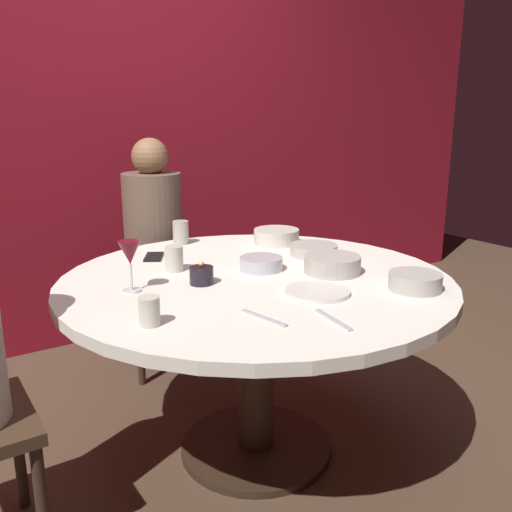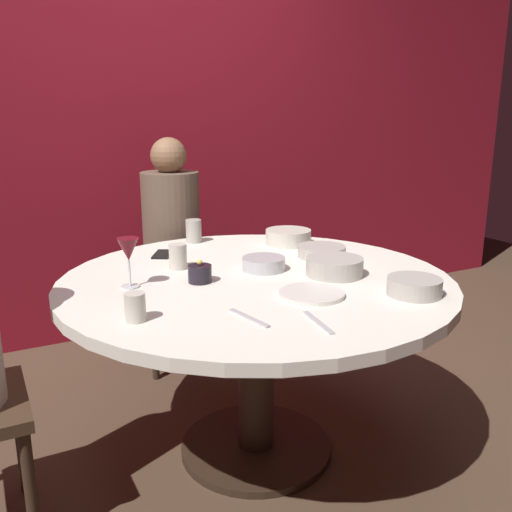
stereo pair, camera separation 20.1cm
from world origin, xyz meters
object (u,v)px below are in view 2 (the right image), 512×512
candle_holder (200,274)px  bowl_small_white (414,287)px  cup_by_left_diner (135,307)px  cell_phone (163,254)px  bowl_serving_large (264,264)px  dinner_plate (312,294)px  bowl_salad_center (288,237)px  seated_diner_back (171,229)px  cup_by_right_diner (193,231)px  bowl_sauce_side (322,252)px  cup_near_candle (178,256)px  wine_glass (128,252)px  dining_table (256,311)px  bowl_rice_portion (334,266)px

candle_holder → bowl_small_white: bearing=-38.6°
candle_holder → cup_by_left_diner: 0.41m
cell_phone → bowl_serving_large: bearing=-25.3°
dinner_plate → bowl_salad_center: size_ratio=1.05×
bowl_salad_center → cup_by_left_diner: 1.08m
seated_diner_back → cup_by_right_diner: seated_diner_back is taller
bowl_salad_center → bowl_sauce_side: size_ratio=1.04×
bowl_serving_large → bowl_salad_center: (0.30, 0.32, 0.01)m
bowl_serving_large → seated_diner_back: bearing=94.5°
bowl_serving_large → bowl_sauce_side: bearing=10.7°
bowl_sauce_side → cup_near_candle: size_ratio=2.06×
wine_glass → cup_by_right_diner: wine_glass is taller
cell_phone → dinner_plate: bearing=-39.9°
candle_holder → cup_by_left_diner: same height
dinner_plate → bowl_sauce_side: (0.31, 0.40, 0.02)m
candle_holder → cup_near_candle: 0.20m
cup_by_left_diner → bowl_serving_large: bearing=26.9°
cell_phone → bowl_small_white: 1.06m
seated_diner_back → bowl_salad_center: 0.67m
cell_phone → dining_table: bearing=-36.2°
dinner_plate → cup_near_candle: cup_near_candle is taller
cup_near_candle → cup_by_left_diner: bearing=-122.6°
bowl_salad_center → bowl_small_white: size_ratio=1.16×
bowl_serving_large → cup_by_right_diner: cup_by_right_diner is taller
candle_holder → bowl_sauce_side: size_ratio=0.42×
wine_glass → bowl_sauce_side: size_ratio=0.88×
cell_phone → bowl_rice_portion: size_ratio=0.66×
dinner_plate → bowl_rice_portion: (0.21, 0.16, 0.03)m
wine_glass → cell_phone: (0.24, 0.37, -0.12)m
bowl_small_white → candle_holder: bearing=141.4°
bowl_small_white → cup_by_right_diner: bearing=109.6°
cup_by_right_diner → dining_table: bearing=-89.6°
wine_glass → cell_phone: size_ratio=1.26×
candle_holder → cup_by_left_diner: size_ratio=1.00×
dining_table → candle_holder: 0.27m
bowl_salad_center → bowl_rice_portion: size_ratio=0.98×
dinner_plate → bowl_small_white: size_ratio=1.22×
bowl_rice_portion → cell_phone: bearing=129.2°
dining_table → cup_near_candle: 0.37m
dinner_plate → bowl_rice_portion: 0.26m
seated_diner_back → candle_holder: bearing=-12.9°
candle_holder → wine_glass: 0.26m
wine_glass → bowl_rice_portion: bearing=-16.2°
cup_by_right_diner → cup_near_candle: bearing=-118.6°
seated_diner_back → dinner_plate: (0.06, -1.22, 0.00)m
seated_diner_back → bowl_serving_large: size_ratio=7.21×
dining_table → seated_diner_back: bearing=90.0°
cup_near_candle → bowl_small_white: bearing=-48.5°
cell_phone → candle_holder: bearing=-60.3°
seated_diner_back → bowl_serving_large: (0.07, -0.88, 0.02)m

